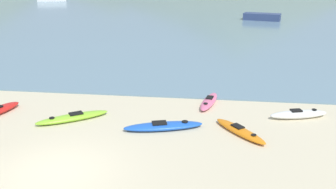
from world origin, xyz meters
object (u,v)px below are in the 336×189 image
at_px(kayak_on_sand_2, 240,131).
at_px(moored_boat_0, 262,17).
at_px(kayak_on_sand_0, 73,117).
at_px(kayak_on_sand_1, 163,126).
at_px(kayak_on_sand_4, 299,114).
at_px(kayak_on_sand_5, 209,101).

bearing_deg(kayak_on_sand_2, moored_boat_0, 83.21).
height_order(kayak_on_sand_0, kayak_on_sand_1, same).
height_order(kayak_on_sand_4, kayak_on_sand_5, kayak_on_sand_4).
relative_size(kayak_on_sand_2, kayak_on_sand_5, 0.97).
distance_m(kayak_on_sand_2, moored_boat_0, 33.87).
xyz_separation_m(kayak_on_sand_2, kayak_on_sand_4, (2.66, 2.07, 0.05)).
height_order(kayak_on_sand_1, kayak_on_sand_4, kayak_on_sand_4).
bearing_deg(moored_boat_0, kayak_on_sand_1, -102.00).
height_order(kayak_on_sand_1, kayak_on_sand_5, kayak_on_sand_1).
distance_m(kayak_on_sand_0, kayak_on_sand_2, 7.23).
height_order(kayak_on_sand_2, moored_boat_0, moored_boat_0).
bearing_deg(kayak_on_sand_0, kayak_on_sand_1, -6.23).
relative_size(kayak_on_sand_1, kayak_on_sand_2, 1.28).
bearing_deg(kayak_on_sand_4, moored_boat_0, 87.56).
height_order(kayak_on_sand_0, kayak_on_sand_2, kayak_on_sand_0).
xyz_separation_m(kayak_on_sand_2, moored_boat_0, (4.01, 33.63, 0.33)).
height_order(kayak_on_sand_1, kayak_on_sand_2, kayak_on_sand_1).
xyz_separation_m(kayak_on_sand_0, moored_boat_0, (11.22, 33.13, 0.32)).
bearing_deg(kayak_on_sand_0, kayak_on_sand_5, 26.21).
bearing_deg(kayak_on_sand_1, kayak_on_sand_2, -0.93).
bearing_deg(kayak_on_sand_2, kayak_on_sand_1, 179.07).
bearing_deg(kayak_on_sand_4, kayak_on_sand_2, -142.15).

